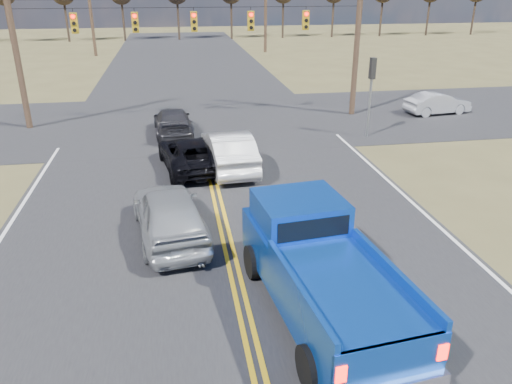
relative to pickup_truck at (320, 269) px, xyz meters
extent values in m
plane|color=brown|center=(-1.77, -0.01, -1.13)|extent=(160.00, 160.00, 0.00)
cube|color=#28282B|center=(-1.77, 9.99, -1.13)|extent=(14.00, 120.00, 0.02)
cube|color=#28282B|center=(-1.77, 17.99, -1.13)|extent=(120.00, 12.00, 0.02)
cylinder|color=#473323|center=(-10.77, 17.99, 3.87)|extent=(0.32, 0.32, 10.00)
cylinder|color=#473323|center=(7.23, 17.99, 3.87)|extent=(0.32, 0.32, 10.00)
cylinder|color=black|center=(-1.77, 17.99, 4.87)|extent=(18.00, 0.02, 0.02)
cube|color=#B28C14|center=(-7.77, 17.99, 4.17)|extent=(0.34, 0.24, 1.00)
cylinder|color=#FF0C05|center=(-7.77, 17.85, 4.50)|extent=(0.20, 0.06, 0.20)
cylinder|color=black|center=(-7.77, 17.85, 4.17)|extent=(0.20, 0.06, 0.20)
cylinder|color=black|center=(-7.77, 17.85, 3.84)|extent=(0.20, 0.06, 0.20)
cube|color=black|center=(-7.77, 17.82, 4.61)|extent=(0.24, 0.14, 0.03)
cube|color=#B28C14|center=(-4.77, 17.99, 4.17)|extent=(0.34, 0.24, 1.00)
cylinder|color=#FF0C05|center=(-4.77, 17.85, 4.50)|extent=(0.20, 0.06, 0.20)
cylinder|color=black|center=(-4.77, 17.85, 4.17)|extent=(0.20, 0.06, 0.20)
cylinder|color=black|center=(-4.77, 17.85, 3.84)|extent=(0.20, 0.06, 0.20)
cube|color=black|center=(-4.77, 17.82, 4.61)|extent=(0.24, 0.14, 0.03)
cube|color=#B28C14|center=(-1.77, 17.99, 4.17)|extent=(0.34, 0.24, 1.00)
cylinder|color=#FF0C05|center=(-1.77, 17.85, 4.50)|extent=(0.20, 0.06, 0.20)
cylinder|color=black|center=(-1.77, 17.85, 4.17)|extent=(0.20, 0.06, 0.20)
cylinder|color=black|center=(-1.77, 17.85, 3.84)|extent=(0.20, 0.06, 0.20)
cube|color=black|center=(-1.77, 17.82, 4.61)|extent=(0.24, 0.14, 0.03)
cube|color=#B28C14|center=(1.23, 17.99, 4.17)|extent=(0.34, 0.24, 1.00)
cylinder|color=#FF0C05|center=(1.23, 17.85, 4.50)|extent=(0.20, 0.06, 0.20)
cylinder|color=black|center=(1.23, 17.85, 4.17)|extent=(0.20, 0.06, 0.20)
cylinder|color=black|center=(1.23, 17.85, 3.84)|extent=(0.20, 0.06, 0.20)
cube|color=black|center=(1.23, 17.82, 4.61)|extent=(0.24, 0.14, 0.03)
cube|color=#B28C14|center=(4.23, 17.99, 4.17)|extent=(0.34, 0.24, 1.00)
cylinder|color=#FF0C05|center=(4.23, 17.85, 4.50)|extent=(0.20, 0.06, 0.20)
cylinder|color=black|center=(4.23, 17.85, 4.17)|extent=(0.20, 0.06, 0.20)
cylinder|color=black|center=(4.23, 17.85, 3.84)|extent=(0.20, 0.06, 0.20)
cube|color=black|center=(4.23, 17.82, 4.61)|extent=(0.24, 0.14, 0.03)
cylinder|color=slate|center=(6.43, 13.49, 0.47)|extent=(0.12, 0.12, 3.20)
cube|color=black|center=(6.43, 13.49, 2.27)|extent=(0.24, 0.34, 1.00)
cylinder|color=#473323|center=(-10.77, 45.99, 3.87)|extent=(0.32, 0.32, 10.00)
cylinder|color=#473323|center=(7.23, 45.99, 3.87)|extent=(0.32, 0.32, 10.00)
cylinder|color=#33261C|center=(-22.77, 59.99, 1.62)|extent=(0.28, 0.28, 5.50)
cylinder|color=#33261C|center=(-15.77, 59.99, 1.62)|extent=(0.28, 0.28, 5.50)
cylinder|color=#33261C|center=(-8.77, 59.99, 1.62)|extent=(0.28, 0.28, 5.50)
cylinder|color=#33261C|center=(-1.77, 59.99, 1.62)|extent=(0.28, 0.28, 5.50)
cylinder|color=#33261C|center=(5.23, 59.99, 1.62)|extent=(0.28, 0.28, 5.50)
cylinder|color=#33261C|center=(12.23, 59.99, 1.62)|extent=(0.28, 0.28, 5.50)
cylinder|color=#33261C|center=(19.23, 59.99, 1.62)|extent=(0.28, 0.28, 5.50)
cylinder|color=#33261C|center=(26.23, 59.99, 1.62)|extent=(0.28, 0.28, 5.50)
cylinder|color=#33261C|center=(33.23, 59.99, 1.62)|extent=(0.28, 0.28, 5.50)
cylinder|color=#33261C|center=(40.23, 59.99, 1.62)|extent=(0.28, 0.28, 5.50)
cylinder|color=black|center=(-0.81, -2.34, -0.68)|extent=(0.46, 0.93, 0.90)
cylinder|color=black|center=(1.31, -2.10, -0.68)|extent=(0.46, 0.93, 0.90)
cylinder|color=black|center=(-1.27, 1.68, -0.68)|extent=(0.46, 0.93, 0.90)
cylinder|color=black|center=(0.86, 1.92, -0.68)|extent=(0.46, 0.93, 0.90)
cube|color=#1046B2|center=(0.02, -0.21, -0.12)|extent=(2.92, 6.28, 1.12)
cube|color=#1046B2|center=(-0.16, 1.41, 0.80)|extent=(2.28, 2.13, 0.81)
cube|color=black|center=(-0.06, 0.48, 0.80)|extent=(1.79, 0.27, 0.51)
cube|color=#1046B2|center=(-0.90, -1.50, 0.55)|extent=(0.53, 3.70, 0.22)
cube|color=#1046B2|center=(1.22, -1.26, 0.55)|extent=(0.53, 3.70, 0.22)
cube|color=#1046B2|center=(0.36, -3.20, 0.10)|extent=(2.24, 0.34, 0.67)
cube|color=#FF0C05|center=(-0.61, -3.36, 0.05)|extent=(0.21, 0.09, 0.34)
cube|color=#FF0C05|center=(1.35, -3.13, 0.05)|extent=(0.21, 0.09, 0.34)
imported|color=#9C9FA3|center=(-3.44, 4.27, -0.32)|extent=(2.58, 5.02, 1.63)
imported|color=black|center=(-2.57, 10.26, -0.48)|extent=(2.83, 4.97, 1.31)
imported|color=silver|center=(-0.97, 10.05, -0.33)|extent=(2.02, 4.99, 1.61)
imported|color=#303034|center=(-3.19, 15.49, -0.47)|extent=(2.10, 4.65, 1.32)
imported|color=#A7A9AF|center=(12.21, 17.26, -0.50)|extent=(1.86, 4.01, 1.27)
camera|label=1|loc=(-3.10, -9.55, 6.15)|focal=35.00mm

